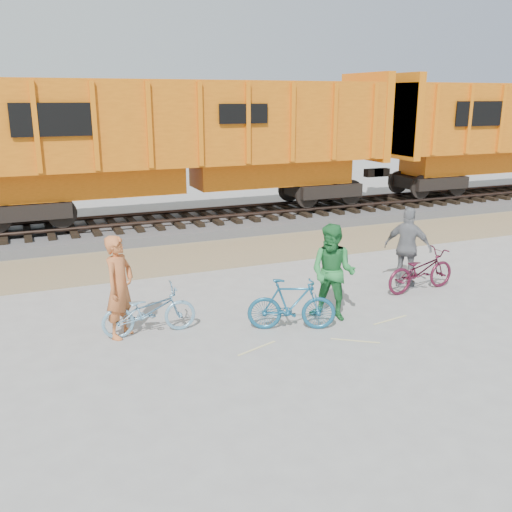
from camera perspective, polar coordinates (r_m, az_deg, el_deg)
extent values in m
plane|color=#9E9E99|center=(11.37, 3.20, -6.84)|extent=(120.00, 120.00, 0.00)
cube|color=#95845D|center=(16.23, -5.26, 0.08)|extent=(120.00, 3.00, 0.02)
cube|color=slate|center=(19.47, -8.39, 3.03)|extent=(120.00, 4.00, 0.30)
cube|color=black|center=(19.42, -8.41, 3.63)|extent=(0.22, 2.60, 0.12)
cube|color=black|center=(21.90, 8.34, 4.99)|extent=(0.22, 2.60, 0.12)
cylinder|color=#382821|center=(18.71, -7.87, 3.57)|extent=(120.00, 0.12, 0.12)
cylinder|color=#382821|center=(20.08, -8.94, 4.35)|extent=(120.00, 0.12, 0.12)
cube|color=black|center=(19.46, -6.77, 5.46)|extent=(11.20, 2.20, 0.80)
cube|color=orange|center=(19.33, -6.85, 7.94)|extent=(11.76, 1.65, 0.90)
cube|color=orange|center=(19.18, -7.02, 13.12)|extent=(14.00, 3.00, 2.60)
cube|color=orange|center=(22.05, 10.86, 13.54)|extent=(0.30, 3.06, 3.10)
cube|color=black|center=(16.90, -19.67, 12.71)|extent=(2.20, 0.04, 0.90)
cube|color=orange|center=(22.79, 13.67, 13.44)|extent=(0.30, 3.06, 3.10)
cube|color=black|center=(23.27, 21.47, 13.10)|extent=(2.20, 0.04, 0.90)
imported|color=#72A4C2|center=(10.94, -10.65, -5.39)|extent=(1.79, 0.67, 0.93)
imported|color=#185678|center=(10.96, 3.59, -4.86)|extent=(1.75, 1.09, 1.02)
imported|color=#4F1428|center=(13.65, 16.15, -1.39)|extent=(1.91, 0.80, 0.98)
imported|color=#BE6432|center=(10.79, -13.49, -3.02)|extent=(0.82, 0.83, 1.94)
imported|color=#257837|center=(11.43, 7.69, -1.64)|extent=(1.18, 1.20, 1.95)
imported|color=slate|center=(13.77, 14.94, 0.82)|extent=(1.04, 1.17, 1.90)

